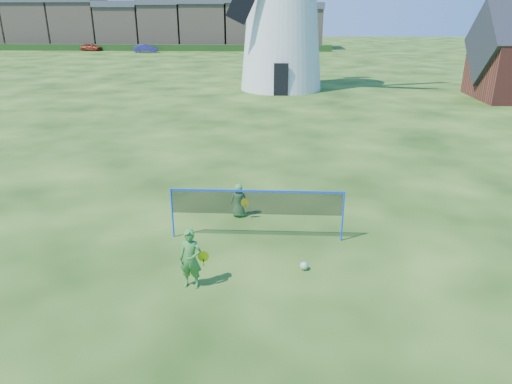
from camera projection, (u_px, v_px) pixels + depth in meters
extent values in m
plane|color=black|center=(248.00, 246.00, 13.60)|extent=(220.00, 220.00, 0.00)
cube|color=black|center=(281.00, 80.00, 36.61)|extent=(1.13, 0.14, 2.48)
cube|color=black|center=(282.00, 19.00, 35.65)|extent=(0.79, 0.14, 1.01)
cylinder|color=blue|center=(172.00, 213.00, 13.91)|extent=(0.05, 0.05, 1.55)
cylinder|color=blue|center=(343.00, 217.00, 13.68)|extent=(0.05, 0.05, 1.55)
cube|color=black|center=(257.00, 203.00, 13.66)|extent=(5.00, 0.01, 0.70)
cube|color=blue|center=(257.00, 191.00, 13.52)|extent=(5.00, 0.02, 0.06)
imported|color=#367C31|center=(191.00, 259.00, 11.38)|extent=(0.61, 0.45, 1.53)
cylinder|color=#E8EC0C|center=(203.00, 256.00, 11.54)|extent=(0.28, 0.02, 0.28)
cube|color=#E8EC0C|center=(204.00, 262.00, 11.60)|extent=(0.03, 0.02, 0.20)
imported|color=#468440|center=(239.00, 200.00, 15.39)|extent=(0.56, 0.38, 1.12)
cylinder|color=#E8EC0C|center=(245.00, 203.00, 15.17)|extent=(0.28, 0.02, 0.28)
cube|color=#E8EC0C|center=(245.00, 208.00, 15.24)|extent=(0.03, 0.02, 0.20)
sphere|color=green|center=(304.00, 266.00, 12.36)|extent=(0.22, 0.22, 0.22)
cube|color=gray|center=(36.00, 25.00, 81.14)|extent=(7.42, 8.00, 7.30)
cube|color=gray|center=(80.00, 25.00, 80.79)|extent=(7.33, 8.00, 7.32)
cube|color=gray|center=(123.00, 28.00, 80.58)|extent=(6.89, 8.00, 6.58)
cube|color=#4C4C54|center=(120.00, 4.00, 79.20)|extent=(7.19, 8.40, 1.00)
cube|color=gray|center=(163.00, 27.00, 80.20)|extent=(6.56, 8.00, 6.92)
cube|color=#4C4C54|center=(161.00, 2.00, 78.76)|extent=(6.86, 8.40, 1.00)
cube|color=gray|center=(205.00, 27.00, 79.85)|extent=(7.31, 8.00, 7.04)
cube|color=#4C4C54|center=(204.00, 1.00, 78.38)|extent=(7.61, 8.40, 1.00)
cube|color=gray|center=(251.00, 26.00, 79.46)|extent=(7.67, 8.00, 7.19)
cube|color=#4C4C54|center=(251.00, 0.00, 77.97)|extent=(7.97, 8.40, 1.00)
cube|color=gray|center=(298.00, 29.00, 79.26)|extent=(7.61, 8.00, 6.32)
cube|color=#4C4C54|center=(299.00, 6.00, 77.93)|extent=(7.91, 8.40, 1.00)
cube|color=#193814|center=(138.00, 48.00, 75.82)|extent=(62.00, 0.80, 1.00)
imported|color=maroon|center=(91.00, 47.00, 75.65)|extent=(3.70, 2.16, 1.18)
imported|color=navy|center=(146.00, 48.00, 73.22)|extent=(3.81, 1.88, 1.20)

